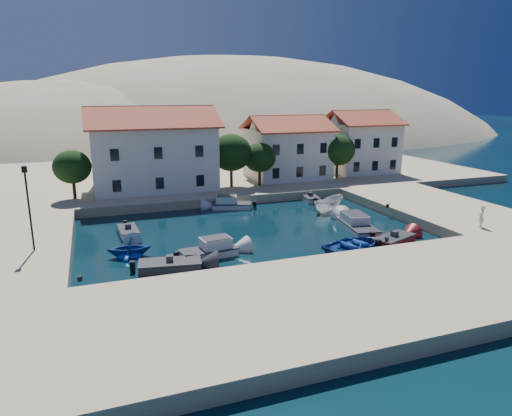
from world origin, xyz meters
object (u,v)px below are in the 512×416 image
Objects in this scene: cabin_cruiser_east at (358,225)px; boat_east at (328,211)px; building_right at (360,141)px; building_left at (153,147)px; rowboat_south at (354,250)px; cabin_cruiser_south at (209,251)px; pedestrian at (481,217)px; building_mid at (287,146)px; lamppost at (28,200)px.

cabin_cruiser_east is 1.30× the size of boat_east.
cabin_cruiser_east is at bearing -122.52° from building_right.
building_left is 28.92m from rowboat_south.
cabin_cruiser_south is 11.63m from rowboat_south.
pedestrian reaches higher than cabin_cruiser_east.
building_left is 2.66× the size of rowboat_south.
building_mid is 2.32× the size of cabin_cruiser_south.
building_left is 2.36× the size of lamppost.
building_left is at bearing -176.82° from building_mid.
pedestrian is (7.65, -12.78, 1.94)m from boat_east.
lamppost is (-41.50, -22.00, -0.72)m from building_right.
building_mid is at bearing 3.18° from building_left.
lamppost is at bearing 77.86° from boat_east.
lamppost is at bearing -48.26° from pedestrian.
cabin_cruiser_east is at bearing 0.72° from cabin_cruiser_south.
boat_east is at bearing -40.46° from building_left.
pedestrian is at bearing -16.17° from cabin_cruiser_south.
building_left is 1.56× the size of building_right.
building_mid is (18.00, 1.00, -0.71)m from building_left.
cabin_cruiser_east is (-14.66, -22.99, -5.00)m from building_right.
building_right is 33.25m from rowboat_south.
building_left is at bearing 60.10° from lamppost.
boat_east is at bearing -96.65° from building_mid.
rowboat_south is at bearing -102.33° from building_mid.
pedestrian is (23.06, -3.64, 1.47)m from cabin_cruiser_south.
lamppost is at bearing 61.93° from rowboat_south.
building_mid is 1.69× the size of lamppost.
rowboat_south is (23.70, -5.55, -4.75)m from lamppost.
building_mid is 36.21m from lamppost.
building_mid reaches higher than lamppost.
building_left is 3.24× the size of cabin_cruiser_south.
cabin_cruiser_south is (0.86, -23.01, -5.46)m from building_left.
lamppost is 1.39× the size of boat_east.
boat_east is (-13.73, -15.87, -5.47)m from building_right.
building_left reaches higher than building_mid.
cabin_cruiser_south and cabin_cruiser_east have the same top height.
cabin_cruiser_south reaches higher than boat_east.
building_right reaches higher than cabin_cruiser_east.
pedestrian reaches higher than boat_east.
building_left reaches higher than rowboat_south.
cabin_cruiser_east is at bearing -49.54° from rowboat_south.
rowboat_south is at bearing 136.18° from boat_east.
building_right is 38.73m from cabin_cruiser_south.
building_mid is 2.35× the size of boat_east.
building_left is at bearing 10.62° from rowboat_south.
pedestrian is (23.91, -26.65, -3.99)m from building_left.
building_right is 21.69m from boat_east.
cabin_cruiser_south is 0.78× the size of cabin_cruiser_east.
rowboat_south is at bearing -122.88° from building_right.
building_mid is at bearing 47.27° from cabin_cruiser_south.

